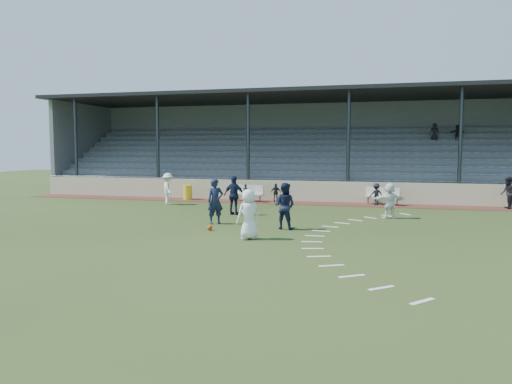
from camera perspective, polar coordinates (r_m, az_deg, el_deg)
ground at (r=18.56m, az=-2.04°, el=-4.65°), size 90.00×90.00×0.00m
cinder_track at (r=28.66m, az=4.22°, el=-1.22°), size 34.00×2.00×0.02m
retaining_wall at (r=29.63m, az=4.62°, el=0.12°), size 34.00×0.18×1.20m
bench_left at (r=29.32m, az=-0.92°, el=0.06°), size 2.03×0.97×0.95m
bench_right at (r=28.40m, az=14.26°, el=-0.26°), size 1.99×1.22×0.95m
trash_bin at (r=30.56m, az=-7.80°, el=-0.03°), size 0.54×0.54×0.87m
football at (r=19.10m, az=-5.31°, el=-4.09°), size 0.20×0.20×0.20m
player_white_lead at (r=17.10m, az=-0.85°, el=-2.55°), size 1.00×0.97×1.73m
player_navy_lead at (r=20.64m, az=-4.66°, el=-1.08°), size 0.81×0.76×1.87m
player_navy_mid at (r=19.28m, az=3.28°, el=-1.59°), size 0.99×0.84×1.80m
player_white_wing at (r=28.11m, az=-10.02°, el=0.37°), size 1.17×1.31×1.76m
player_navy_wing at (r=23.40m, az=-2.50°, el=-0.39°), size 1.14×0.62×1.83m
player_white_back at (r=22.99m, az=15.01°, el=-0.96°), size 1.54×0.90×1.59m
official at (r=28.60m, az=26.83°, el=-0.09°), size 0.65×0.82×1.65m
sub_left_near at (r=29.24m, az=-1.20°, el=-0.08°), size 0.41×0.31×1.01m
sub_left_far at (r=28.98m, az=2.29°, el=-0.07°), size 0.63×0.28×1.06m
sub_right at (r=28.05m, az=13.58°, el=-0.24°), size 0.88×0.69×1.20m
grandstand at (r=34.18m, az=6.11°, el=3.45°), size 34.60×9.00×6.61m
penalty_arc at (r=17.79m, az=10.78°, el=-5.14°), size 3.89×14.63×0.01m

